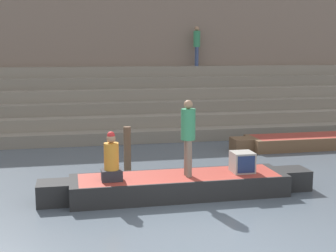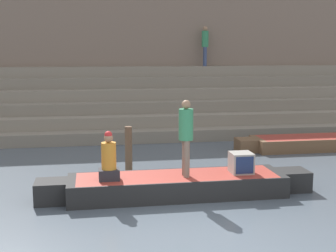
{
  "view_description": "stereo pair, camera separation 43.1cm",
  "coord_description": "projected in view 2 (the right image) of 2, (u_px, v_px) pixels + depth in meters",
  "views": [
    {
      "loc": [
        -2.17,
        -7.3,
        3.18
      ],
      "look_at": [
        0.09,
        3.57,
        1.36
      ],
      "focal_mm": 50.0,
      "sensor_mm": 36.0,
      "label": 1
    },
    {
      "loc": [
        -1.75,
        -7.38,
        3.18
      ],
      "look_at": [
        0.09,
        3.57,
        1.36
      ],
      "focal_mm": 50.0,
      "sensor_mm": 36.0,
      "label": 2
    }
  ],
  "objects": [
    {
      "name": "mooring_post",
      "position": [
        129.0,
        150.0,
        12.13
      ],
      "size": [
        0.19,
        0.19,
        1.22
      ],
      "primitive_type": "cylinder",
      "color": "brown",
      "rests_on": "ground"
    },
    {
      "name": "tv_set",
      "position": [
        241.0,
        163.0,
        10.4
      ],
      "size": [
        0.48,
        0.49,
        0.46
      ],
      "rotation": [
        0.0,
        0.0,
        0.04
      ],
      "color": "#9E998E",
      "rests_on": "rowboat_main"
    },
    {
      "name": "rowboat_main",
      "position": [
        177.0,
        185.0,
        10.26
      ],
      "size": [
        6.06,
        1.34,
        0.46
      ],
      "rotation": [
        0.0,
        0.0,
        0.04
      ],
      "color": "black",
      "rests_on": "ground"
    },
    {
      "name": "person_standing",
      "position": [
        186.0,
        132.0,
        10.01
      ],
      "size": [
        0.31,
        0.31,
        1.66
      ],
      "rotation": [
        0.0,
        0.0,
        -0.22
      ],
      "color": "#756656",
      "rests_on": "rowboat_main"
    },
    {
      "name": "person_on_steps",
      "position": [
        205.0,
        43.0,
        19.69
      ],
      "size": [
        0.28,
        0.28,
        1.66
      ],
      "rotation": [
        0.0,
        0.0,
        1.32
      ],
      "color": "#3D4C75",
      "rests_on": "ghat_steps"
    },
    {
      "name": "moored_boat_shore",
      "position": [
        318.0,
        142.0,
        15.14
      ],
      "size": [
        5.46,
        1.25,
        0.41
      ],
      "rotation": [
        0.0,
        0.0,
        0.03
      ],
      "color": "brown",
      "rests_on": "ground"
    },
    {
      "name": "ghat_steps",
      "position": [
        135.0,
        108.0,
        18.43
      ],
      "size": [
        36.0,
        4.28,
        2.49
      ],
      "color": "gray",
      "rests_on": "ground"
    },
    {
      "name": "person_rowing",
      "position": [
        109.0,
        160.0,
        9.8
      ],
      "size": [
        0.44,
        0.34,
        1.05
      ],
      "rotation": [
        0.0,
        0.0,
        -0.1
      ],
      "color": "#28282D",
      "rests_on": "rowboat_main"
    },
    {
      "name": "back_wall",
      "position": [
        129.0,
        48.0,
        20.13
      ],
      "size": [
        34.2,
        1.28,
        6.59
      ],
      "color": "#7F6B5B",
      "rests_on": "ground"
    },
    {
      "name": "ground_plane",
      "position": [
        197.0,
        238.0,
        7.98
      ],
      "size": [
        120.0,
        120.0,
        0.0
      ],
      "primitive_type": "plane",
      "color": "#4C5660"
    }
  ]
}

